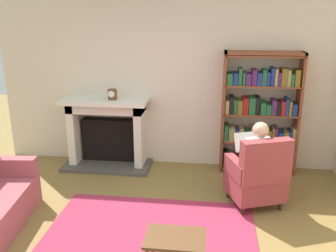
% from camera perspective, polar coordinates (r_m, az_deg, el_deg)
% --- Properties ---
extents(back_wall, '(5.60, 0.10, 2.70)m').
position_cam_1_polar(back_wall, '(5.92, 0.65, 6.73)').
color(back_wall, beige).
rests_on(back_wall, ground).
extents(area_rug, '(2.40, 1.80, 0.01)m').
position_cam_1_polar(area_rug, '(4.35, -2.89, -16.86)').
color(area_rug, '#A22B49').
rests_on(area_rug, ground).
extents(fireplace, '(1.40, 0.64, 1.13)m').
position_cam_1_polar(fireplace, '(6.07, -9.26, -0.60)').
color(fireplace, '#4C4742').
rests_on(fireplace, ground).
extents(mantel_clock, '(0.14, 0.14, 0.16)m').
position_cam_1_polar(mantel_clock, '(5.78, -8.56, 4.83)').
color(mantel_clock, brown).
rests_on(mantel_clock, fireplace).
extents(bookshelf, '(1.15, 0.32, 1.88)m').
position_cam_1_polar(bookshelf, '(5.82, 13.94, 1.68)').
color(bookshelf, brown).
rests_on(bookshelf, ground).
extents(armchair_reading, '(0.82, 0.81, 0.97)m').
position_cam_1_polar(armchair_reading, '(4.91, 13.64, -7.50)').
color(armchair_reading, '#331E14').
rests_on(armchair_reading, ground).
extents(seated_reader, '(0.49, 0.59, 1.14)m').
position_cam_1_polar(seated_reader, '(4.93, 13.19, -4.88)').
color(seated_reader, white).
rests_on(seated_reader, ground).
extents(side_table, '(0.56, 0.39, 0.46)m').
position_cam_1_polar(side_table, '(3.59, 1.14, -17.67)').
color(side_table, brown).
rests_on(side_table, ground).
extents(scattered_books, '(0.45, 0.33, 0.03)m').
position_cam_1_polar(scattered_books, '(4.20, 1.58, -17.88)').
color(scattered_books, '#334CA5').
rests_on(scattered_books, area_rug).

